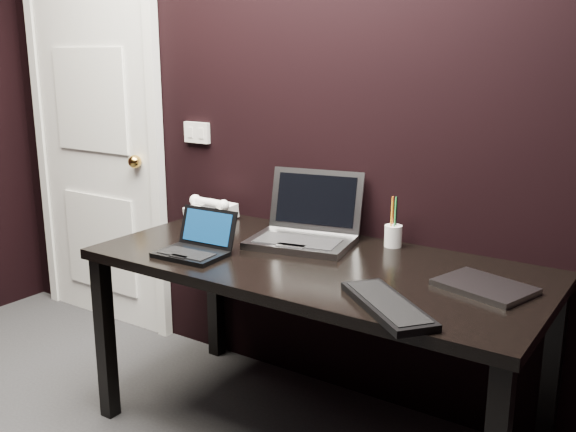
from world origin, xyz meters
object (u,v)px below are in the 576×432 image
Objects in this scene: door at (96,138)px; ext_keyboard at (387,305)px; netbook at (195,246)px; mobile_phone at (191,226)px; closed_laptop at (485,287)px; desk at (316,280)px; desk_phone at (211,210)px; silver_laptop at (305,230)px; pen_cup at (393,235)px.

door is 5.34× the size of ext_keyboard.
mobile_phone is at bearing 135.33° from netbook.
ext_keyboard is 1.19× the size of closed_laptop.
desk_phone is at bearing 160.94° from desk.
netbook is at bearing -124.88° from silver_laptop.
closed_laptop is at bearing -8.37° from door.
closed_laptop is 1.41× the size of desk_phone.
silver_laptop is 0.79m from closed_laptop.
silver_laptop reaches higher than ext_keyboard.
closed_laptop is 1.25m from mobile_phone.
netbook is at bearing -44.67° from mobile_phone.
netbook reaches higher than closed_laptop.
mobile_phone is at bearing -19.93° from door.
desk is 0.52m from ext_keyboard.
desk_phone is 0.90m from pen_cup.
mobile_phone is (-0.63, 0.00, 0.11)m from desk.
silver_laptop reaches higher than pen_cup.
silver_laptop is 1.94× the size of desk_phone.
silver_laptop is (-0.16, 0.17, 0.13)m from desk.
closed_laptop is at bearing 3.80° from desk.
desk_phone is (-0.31, 0.45, 0.01)m from netbook.
desk is 0.27m from silver_laptop.
netbook is 0.46m from silver_laptop.
closed_laptop is at bearing -9.69° from silver_laptop.
ext_keyboard is at bearing -33.89° from desk.
closed_laptop is at bearing 13.01° from netbook.
desk_phone reaches higher than mobile_phone.
ext_keyboard reaches higher than desk.
desk is (1.65, -0.38, -0.38)m from door.
ext_keyboard is at bearing -15.48° from mobile_phone.
silver_laptop is 0.75m from ext_keyboard.
silver_laptop is 4.76× the size of mobile_phone.
netbook reaches higher than ext_keyboard.
door is 1.52m from silver_laptop.
mobile_phone reaches higher than closed_laptop.
silver_laptop is 2.27× the size of pen_cup.
mobile_phone is (0.10, -0.25, -0.01)m from desk_phone.
pen_cup is (1.81, -0.05, -0.26)m from door.
pen_cup is (0.32, 0.15, -0.00)m from silver_laptop.
desk_phone is (0.92, -0.12, -0.26)m from door.
desk is at bearing -19.06° from desk_phone.
ext_keyboard is 1.95× the size of pen_cup.
pen_cup is at bearing 21.91° from mobile_phone.
ext_keyboard is at bearing -120.44° from closed_laptop.
door reaches higher than netbook.
ext_keyboard is (0.43, -0.29, 0.09)m from desk.
door is at bearing 154.94° from netbook.
netbook is 0.57× the size of silver_laptop.
door is at bearing 171.63° from closed_laptop.
netbook is 0.79× the size of closed_laptop.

